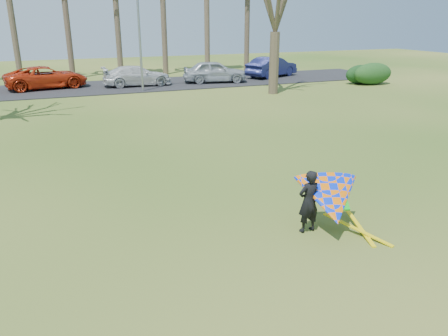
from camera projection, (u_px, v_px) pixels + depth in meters
name	position (u px, v px, depth m)	size (l,w,h in m)	color
ground	(256.00, 239.00, 10.15)	(100.00, 100.00, 0.00)	#1D4F11
parking_strip	(107.00, 87.00, 32.06)	(46.00, 7.00, 0.06)	black
streetlight	(141.00, 24.00, 28.74)	(2.28, 0.18, 8.00)	gray
hedge_near	(373.00, 74.00, 33.10)	(3.27, 1.48, 1.64)	#183E16
hedge_far	(360.00, 74.00, 33.58)	(2.58, 1.21, 1.44)	black
car_2	(46.00, 77.00, 30.99)	(2.58, 5.59, 1.55)	red
car_3	(137.00, 76.00, 32.22)	(2.03, 4.99, 1.45)	silver
car_4	(215.00, 71.00, 33.86)	(1.96, 4.88, 1.66)	#A6ADB4
car_5	(272.00, 67.00, 36.95)	(1.76, 5.05, 1.67)	navy
kite_flyer	(329.00, 200.00, 10.18)	(2.13, 2.39, 2.02)	black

